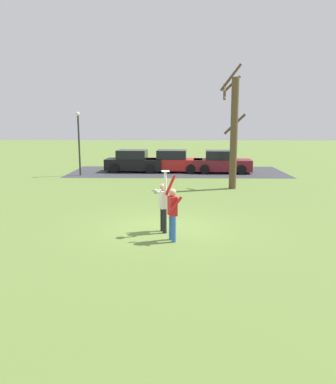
# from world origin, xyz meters

# --- Properties ---
(ground_plane) EXTENTS (120.00, 120.00, 0.00)m
(ground_plane) POSITION_xyz_m (0.00, 0.00, 0.00)
(ground_plane) COLOR olive
(person_catcher) EXTENTS (0.48, 0.59, 2.08)m
(person_catcher) POSITION_xyz_m (0.03, -0.40, 0.98)
(person_catcher) COLOR black
(person_catcher) RESTS_ON ground_plane
(person_defender) EXTENTS (0.55, 0.63, 2.04)m
(person_defender) POSITION_xyz_m (0.34, -1.35, 0.98)
(person_defender) COLOR #3366B7
(person_defender) RESTS_ON ground_plane
(frisbee_disc) EXTENTS (0.27, 0.27, 0.02)m
(frisbee_disc) POSITION_xyz_m (0.10, -0.61, 2.09)
(frisbee_disc) COLOR white
(frisbee_disc) RESTS_ON person_catcher
(parked_car_black) EXTENTS (4.21, 2.25, 1.59)m
(parked_car_black) POSITION_xyz_m (-2.63, 14.86, 0.73)
(parked_car_black) COLOR black
(parked_car_black) RESTS_ON ground_plane
(parked_car_red) EXTENTS (4.21, 2.25, 1.59)m
(parked_car_red) POSITION_xyz_m (0.27, 14.85, 0.73)
(parked_car_red) COLOR red
(parked_car_red) RESTS_ON ground_plane
(parked_car_maroon) EXTENTS (4.21, 2.25, 1.59)m
(parked_car_maroon) POSITION_xyz_m (3.75, 14.50, 0.73)
(parked_car_maroon) COLOR maroon
(parked_car_maroon) RESTS_ON ground_plane
(parking_strip) EXTENTS (15.41, 6.40, 0.01)m
(parking_strip) POSITION_xyz_m (0.58, 14.89, 0.00)
(parking_strip) COLOR #38383D
(parking_strip) RESTS_ON ground_plane
(bare_tree_tall) EXTENTS (1.48, 1.33, 6.71)m
(bare_tree_tall) POSITION_xyz_m (3.54, 8.02, 3.20)
(bare_tree_tall) COLOR brown
(bare_tree_tall) RESTS_ON ground_plane
(lamppost_by_lot) EXTENTS (0.28, 0.28, 4.26)m
(lamppost_by_lot) POSITION_xyz_m (-6.08, 12.89, 2.59)
(lamppost_by_lot) COLOR #2D2D33
(lamppost_by_lot) RESTS_ON ground_plane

